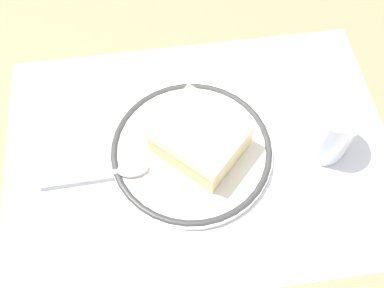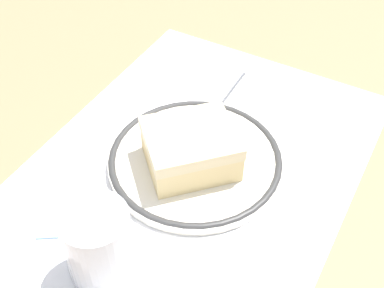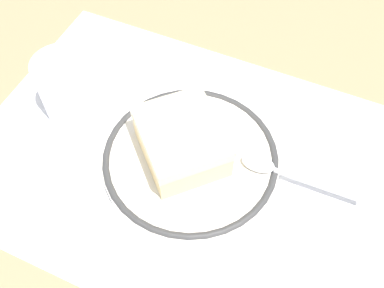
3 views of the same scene
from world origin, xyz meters
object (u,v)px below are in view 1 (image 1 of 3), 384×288
at_px(sugar_packet, 321,195).
at_px(cake_slice, 197,142).
at_px(napkin, 283,90).
at_px(cup, 327,130).
at_px(plate, 192,153).
at_px(spoon, 117,171).

bearing_deg(sugar_packet, cake_slice, 151.89).
bearing_deg(napkin, cake_slice, -147.66).
xyz_separation_m(cup, sugar_packet, (-0.02, -0.07, -0.03)).
bearing_deg(plate, spoon, -170.27).
relative_size(cake_slice, cup, 1.55).
height_order(plate, cake_slice, cake_slice).
bearing_deg(cake_slice, cup, -2.08).
xyz_separation_m(napkin, sugar_packet, (0.01, -0.16, 0.00)).
xyz_separation_m(plate, cake_slice, (0.01, 0.00, 0.03)).
xyz_separation_m(cake_slice, spoon, (-0.10, -0.02, -0.02)).
bearing_deg(sugar_packet, plate, 152.91).
bearing_deg(spoon, plate, 9.73).
height_order(plate, spoon, spoon).
bearing_deg(sugar_packet, cup, 74.73).
bearing_deg(cup, sugar_packet, -105.27).
relative_size(napkin, sugar_packet, 2.60).
height_order(plate, sugar_packet, plate).
bearing_deg(plate, cake_slice, 0.42).
bearing_deg(cup, spoon, -177.71).
distance_m(cake_slice, sugar_packet, 0.16).
xyz_separation_m(spoon, napkin, (0.23, 0.10, -0.01)).
bearing_deg(spoon, cake_slice, 9.17).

